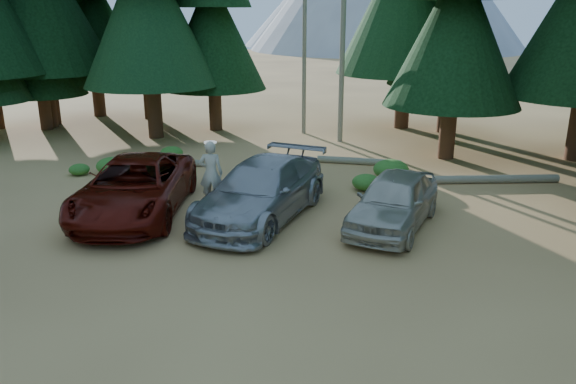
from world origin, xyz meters
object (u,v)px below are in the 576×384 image
at_px(log_left, 162,160).
at_px(silver_minivan_right, 394,201).
at_px(red_pickup, 135,187).
at_px(log_right, 495,179).
at_px(silver_minivan_center, 261,190).
at_px(frisbee_player, 211,173).
at_px(log_mid, 359,161).

bearing_deg(log_left, silver_minivan_right, -22.37).
height_order(silver_minivan_right, log_left, silver_minivan_right).
bearing_deg(silver_minivan_right, red_pickup, -162.35).
xyz_separation_m(log_left, log_right, (12.77, -0.19, 0.01)).
bearing_deg(red_pickup, log_right, 16.12).
distance_m(silver_minivan_center, frisbee_player, 1.56).
bearing_deg(log_mid, log_left, -168.88).
bearing_deg(red_pickup, log_left, 96.05).
distance_m(silver_minivan_right, log_right, 6.17).
height_order(log_mid, log_right, log_right).
bearing_deg(silver_minivan_right, silver_minivan_center, -165.33).
relative_size(silver_minivan_center, log_right, 1.28).
relative_size(silver_minivan_center, log_left, 1.59).
bearing_deg(red_pickup, silver_minivan_right, -6.84).
bearing_deg(frisbee_player, silver_minivan_right, 178.26).
distance_m(silver_minivan_center, log_right, 8.93).
bearing_deg(log_left, red_pickup, -66.39).
height_order(silver_minivan_right, frisbee_player, frisbee_player).
distance_m(frisbee_player, log_right, 10.38).
bearing_deg(log_mid, log_right, -16.65).
relative_size(silver_minivan_right, frisbee_player, 2.42).
xyz_separation_m(silver_minivan_right, frisbee_player, (-5.17, -0.56, 0.67)).
bearing_deg(log_left, log_right, 6.22).
bearing_deg(log_left, silver_minivan_center, -36.94).
height_order(silver_minivan_right, log_mid, silver_minivan_right).
distance_m(red_pickup, log_left, 6.03).
distance_m(silver_minivan_right, frisbee_player, 5.24).
relative_size(silver_minivan_center, frisbee_player, 3.09).
height_order(silver_minivan_center, silver_minivan_right, silver_minivan_center).
distance_m(silver_minivan_center, log_left, 7.66).
height_order(red_pickup, log_left, red_pickup).
bearing_deg(log_mid, silver_minivan_center, -108.01).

